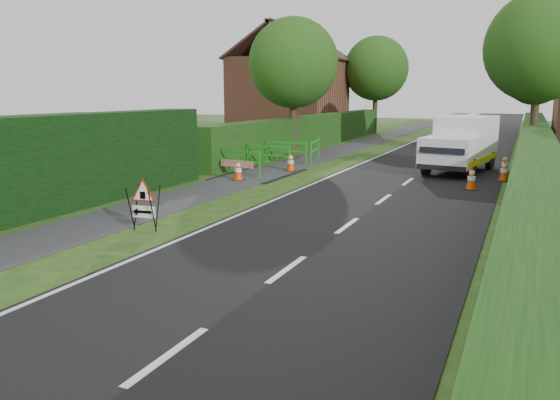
% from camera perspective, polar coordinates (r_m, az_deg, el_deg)
% --- Properties ---
extents(ground, '(120.00, 120.00, 0.00)m').
position_cam_1_polar(ground, '(10.08, -14.85, -6.89)').
color(ground, '#204012').
rests_on(ground, ground).
extents(road_surface, '(6.00, 90.00, 0.02)m').
position_cam_1_polar(road_surface, '(42.65, 19.47, 6.42)').
color(road_surface, black).
rests_on(road_surface, ground).
extents(footpath, '(2.00, 90.00, 0.02)m').
position_cam_1_polar(footpath, '(43.46, 12.20, 6.89)').
color(footpath, '#2D2D30').
rests_on(footpath, ground).
extents(hedge_west_far, '(1.00, 24.00, 1.80)m').
position_cam_1_polar(hedge_west_far, '(31.57, 3.54, 5.58)').
color(hedge_west_far, '#14380F').
rests_on(hedge_west_far, ground).
extents(hedge_east, '(1.20, 50.00, 1.50)m').
position_cam_1_polar(hedge_east, '(23.58, 24.98, 2.66)').
color(hedge_east, '#14380F').
rests_on(hedge_east, ground).
extents(house_west, '(7.50, 7.40, 7.88)m').
position_cam_1_polar(house_west, '(40.72, 0.97, 10.93)').
color(house_west, brown).
rests_on(house_west, ground).
extents(tree_nw, '(4.40, 4.40, 6.70)m').
position_cam_1_polar(tree_nw, '(27.60, 1.41, 14.11)').
color(tree_nw, '#2D2116').
rests_on(tree_nw, ground).
extents(tree_ne, '(5.20, 5.20, 7.79)m').
position_cam_1_polar(tree_ne, '(29.46, 25.58, 14.22)').
color(tree_ne, '#2D2116').
rests_on(tree_ne, ground).
extents(tree_fw, '(4.80, 4.80, 7.24)m').
position_cam_1_polar(tree_fw, '(42.79, 10.02, 13.37)').
color(tree_fw, '#2D2116').
rests_on(tree_fw, ground).
extents(tree_fe, '(4.20, 4.20, 6.33)m').
position_cam_1_polar(tree_fe, '(45.40, 25.18, 11.60)').
color(tree_fe, '#2D2116').
rests_on(tree_fe, ground).
extents(triangle_sign, '(0.77, 0.77, 1.00)m').
position_cam_1_polar(triangle_sign, '(12.48, -14.22, -0.09)').
color(triangle_sign, black).
rests_on(triangle_sign, ground).
extents(works_van, '(2.55, 4.92, 2.14)m').
position_cam_1_polar(works_van, '(22.51, 18.45, 5.69)').
color(works_van, silver).
rests_on(works_van, ground).
extents(traffic_cone_0, '(0.38, 0.38, 0.79)m').
position_cam_1_polar(traffic_cone_0, '(18.41, 19.39, 2.20)').
color(traffic_cone_0, black).
rests_on(traffic_cone_0, ground).
extents(traffic_cone_1, '(0.38, 0.38, 0.79)m').
position_cam_1_polar(traffic_cone_1, '(20.64, 22.38, 2.90)').
color(traffic_cone_1, black).
rests_on(traffic_cone_1, ground).
extents(traffic_cone_2, '(0.38, 0.38, 0.79)m').
position_cam_1_polar(traffic_cone_2, '(22.76, 22.43, 3.59)').
color(traffic_cone_2, black).
rests_on(traffic_cone_2, ground).
extents(traffic_cone_3, '(0.38, 0.38, 0.79)m').
position_cam_1_polar(traffic_cone_3, '(19.28, -4.40, 3.18)').
color(traffic_cone_3, black).
rests_on(traffic_cone_3, ground).
extents(traffic_cone_4, '(0.38, 0.38, 0.79)m').
position_cam_1_polar(traffic_cone_4, '(21.54, 1.13, 4.05)').
color(traffic_cone_4, black).
rests_on(traffic_cone_4, ground).
extents(ped_barrier_0, '(2.09, 0.79, 1.00)m').
position_cam_1_polar(ped_barrier_0, '(20.44, -4.35, 4.30)').
color(ped_barrier_0, '#1C911A').
rests_on(ped_barrier_0, ground).
extents(ped_barrier_1, '(2.09, 0.58, 1.00)m').
position_cam_1_polar(ped_barrier_1, '(22.32, -1.29, 4.91)').
color(ped_barrier_1, '#1C911A').
rests_on(ped_barrier_1, ground).
extents(ped_barrier_2, '(2.08, 0.51, 1.00)m').
position_cam_1_polar(ped_barrier_2, '(23.98, 0.59, 5.35)').
color(ped_barrier_2, '#1C911A').
rests_on(ped_barrier_2, ground).
extents(ped_barrier_3, '(0.74, 2.09, 1.00)m').
position_cam_1_polar(ped_barrier_3, '(24.62, 3.69, 5.48)').
color(ped_barrier_3, '#1C911A').
rests_on(ped_barrier_3, ground).
extents(redwhite_plank, '(1.49, 0.29, 0.25)m').
position_cam_1_polar(redwhite_plank, '(20.49, -4.51, 2.54)').
color(redwhite_plank, red).
rests_on(redwhite_plank, ground).
extents(hatchback_car, '(2.36, 3.79, 1.20)m').
position_cam_1_polar(hatchback_car, '(33.01, 18.85, 6.30)').
color(hatchback_car, silver).
rests_on(hatchback_car, ground).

